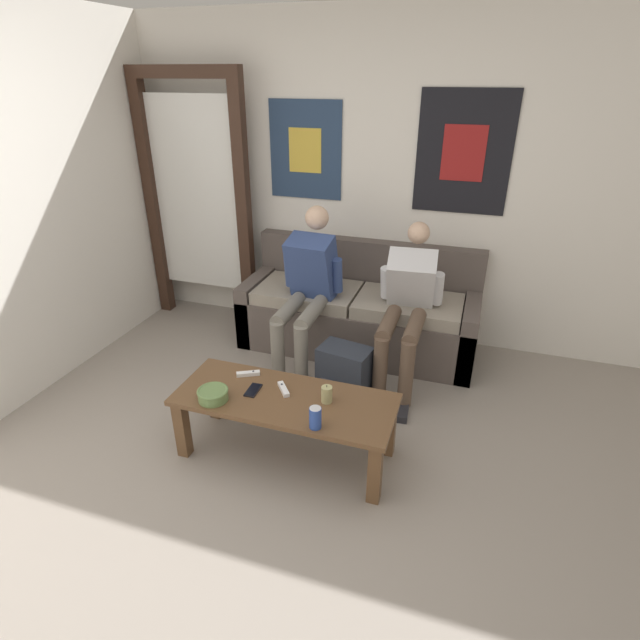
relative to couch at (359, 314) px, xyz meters
The scene contains 14 objects.
ground_plane 2.03m from the couch, 93.04° to the right, with size 18.00×18.00×0.00m, color gray.
wall_back 1.05m from the couch, 106.39° to the left, with size 10.00×0.07×2.55m.
door_frame 1.77m from the couch, behind, with size 1.00×0.10×2.15m.
couch is the anchor object (origin of this frame).
coffee_table 1.45m from the couch, 92.94° to the right, with size 1.28×0.51×0.41m.
person_seated_adult 0.61m from the couch, 129.70° to the right, with size 0.47×0.91×1.21m.
person_seated_teen 0.64m from the couch, 38.42° to the right, with size 0.47×1.02×1.12m.
backpack 0.81m from the couch, 82.90° to the right, with size 0.39×0.31×0.41m.
ceramic_bowl 1.67m from the couch, 105.93° to the right, with size 0.18×0.18×0.07m.
pillar_candle 1.43m from the couch, 83.25° to the right, with size 0.06×0.06×0.11m.
drink_can_blue 1.67m from the couch, 83.79° to the right, with size 0.07×0.07×0.12m.
game_controller_near_left 1.40m from the couch, 94.44° to the right, with size 0.12×0.13×0.03m.
game_controller_near_right 1.36m from the couch, 106.13° to the right, with size 0.14×0.10×0.03m.
cell_phone 1.48m from the couch, 100.81° to the right, with size 0.07×0.14×0.01m.
Camera 1 is at (0.97, -1.64, 2.10)m, focal length 28.00 mm.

